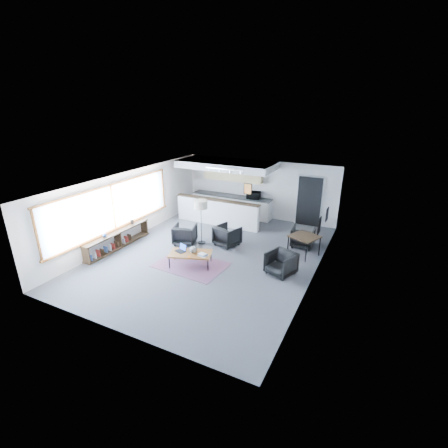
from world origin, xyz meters
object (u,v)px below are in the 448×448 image
at_px(laptop, 182,249).
at_px(microwave, 254,194).
at_px(armchair_right, 227,235).
at_px(dining_chair_far, 303,238).
at_px(coffee_table, 190,254).
at_px(dining_table, 304,238).
at_px(dining_chair_near, 281,264).
at_px(book_stack, 203,255).
at_px(floor_lamp, 201,206).
at_px(armchair_left, 185,233).
at_px(ceramic_pot, 193,250).

height_order(laptop, microwave, microwave).
relative_size(laptop, armchair_right, 0.48).
bearing_deg(dining_chair_far, coffee_table, 43.23).
relative_size(coffee_table, armchair_right, 1.83).
bearing_deg(dining_table, laptop, -145.19).
height_order(dining_table, dining_chair_near, dining_table).
bearing_deg(book_stack, dining_chair_near, 17.99).
bearing_deg(floor_lamp, dining_table, 10.65).
xyz_separation_m(laptop, armchair_right, (0.70, 1.96, -0.10)).
height_order(laptop, floor_lamp, floor_lamp).
relative_size(floor_lamp, dining_table, 1.50).
height_order(dining_chair_far, microwave, microwave).
bearing_deg(armchair_right, coffee_table, 96.64).
bearing_deg(dining_chair_near, floor_lamp, -175.56).
height_order(book_stack, dining_chair_far, dining_chair_far).
bearing_deg(dining_chair_far, armchair_left, 19.57).
bearing_deg(coffee_table, dining_chair_near, -4.84).
bearing_deg(dining_chair_far, book_stack, 48.29).
relative_size(book_stack, armchair_right, 0.37).
xyz_separation_m(dining_chair_near, microwave, (-2.67, 4.37, 0.79)).
relative_size(coffee_table, floor_lamp, 0.90).
bearing_deg(dining_table, armchair_left, -166.53).
bearing_deg(dining_chair_near, dining_table, 99.53).
xyz_separation_m(coffee_table, book_stack, (0.47, -0.01, 0.07)).
height_order(dining_chair_near, microwave, microwave).
distance_m(laptop, floor_lamp, 1.95).
distance_m(ceramic_pot, dining_chair_far, 4.15).
xyz_separation_m(floor_lamp, dining_chair_far, (3.46, 1.41, -1.12)).
bearing_deg(microwave, coffee_table, -98.13).
bearing_deg(armchair_left, book_stack, 122.33).
distance_m(armchair_left, armchair_right, 1.58).
distance_m(ceramic_pot, dining_table, 3.81).
relative_size(armchair_left, dining_table, 0.72).
xyz_separation_m(floor_lamp, dining_table, (3.67, 0.69, -0.80)).
distance_m(armchair_right, floor_lamp, 1.43).
relative_size(armchair_right, dining_table, 0.74).
bearing_deg(floor_lamp, armchair_left, -149.27).
relative_size(dining_table, dining_chair_near, 1.65).
distance_m(book_stack, dining_table, 3.55).
height_order(book_stack, armchair_right, armchair_right).
distance_m(book_stack, microwave, 5.18).
bearing_deg(laptop, armchair_right, 89.67).
xyz_separation_m(book_stack, dining_table, (2.63, 2.38, 0.18)).
xyz_separation_m(coffee_table, armchair_left, (-1.11, 1.37, -0.00)).
xyz_separation_m(ceramic_pot, microwave, (0.04, 5.08, 0.57)).
xyz_separation_m(floor_lamp, microwave, (0.70, 3.43, -0.33)).
distance_m(armchair_right, dining_chair_near, 2.71).
bearing_deg(microwave, book_stack, -92.91).
xyz_separation_m(book_stack, armchair_right, (-0.10, 1.96, -0.07)).
bearing_deg(microwave, dining_chair_far, -42.92).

